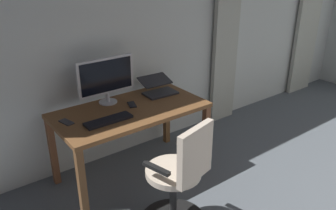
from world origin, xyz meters
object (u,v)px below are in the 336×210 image
at_px(computer_monitor, 106,78).
at_px(computer_keyboard, 109,120).
at_px(office_chair, 179,182).
at_px(cell_phone_by_monitor, 66,122).
at_px(desk, 131,117).
at_px(cell_phone_face_up, 132,105).
at_px(laptop, 158,88).

relative_size(computer_monitor, computer_keyboard, 1.35).
xyz_separation_m(office_chair, computer_monitor, (-0.01, -1.15, 0.54)).
bearing_deg(cell_phone_by_monitor, desk, 159.81).
xyz_separation_m(office_chair, cell_phone_face_up, (-0.16, -0.95, 0.29)).
height_order(desk, laptop, laptop).
distance_m(computer_monitor, cell_phone_face_up, 0.36).
bearing_deg(cell_phone_face_up, cell_phone_by_monitor, 17.37).
bearing_deg(computer_keyboard, desk, -157.20).
height_order(computer_monitor, laptop, computer_monitor).
relative_size(computer_keyboard, cell_phone_by_monitor, 2.99).
height_order(office_chair, laptop, office_chair).
distance_m(laptop, cell_phone_by_monitor, 1.05).
distance_m(desk, computer_monitor, 0.45).
bearing_deg(desk, computer_monitor, -68.98).
xyz_separation_m(cell_phone_face_up, cell_phone_by_monitor, (0.66, -0.02, 0.00)).
height_order(office_chair, cell_phone_by_monitor, office_chair).
distance_m(laptop, cell_phone_face_up, 0.41).
xyz_separation_m(computer_monitor, cell_phone_by_monitor, (0.50, 0.18, -0.26)).
bearing_deg(computer_monitor, laptop, 170.33).
bearing_deg(office_chair, cell_phone_by_monitor, 103.45).
xyz_separation_m(computer_keyboard, laptop, (-0.74, -0.29, 0.04)).
relative_size(laptop, cell_phone_face_up, 2.41).
relative_size(office_chair, cell_phone_by_monitor, 6.86).
height_order(desk, cell_phone_by_monitor, cell_phone_by_monitor).
distance_m(office_chair, cell_phone_face_up, 1.00).
xyz_separation_m(desk, cell_phone_by_monitor, (0.60, -0.08, 0.10)).
relative_size(desk, cell_phone_face_up, 10.02).
height_order(laptop, cell_phone_by_monitor, laptop).
relative_size(office_chair, laptop, 2.84).
height_order(computer_monitor, cell_phone_by_monitor, computer_monitor).
xyz_separation_m(computer_monitor, cell_phone_face_up, (-0.15, 0.20, -0.26)).
bearing_deg(computer_monitor, office_chair, 89.60).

